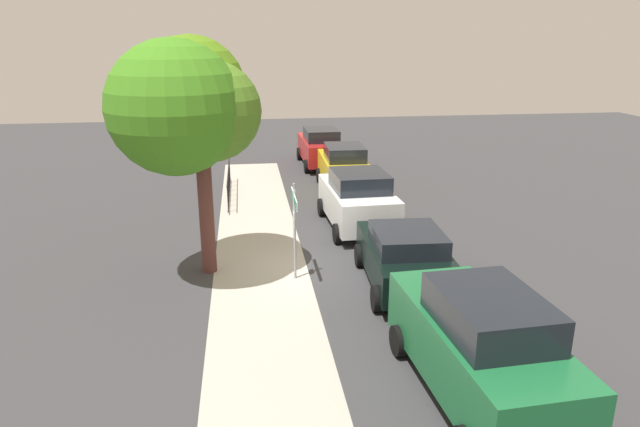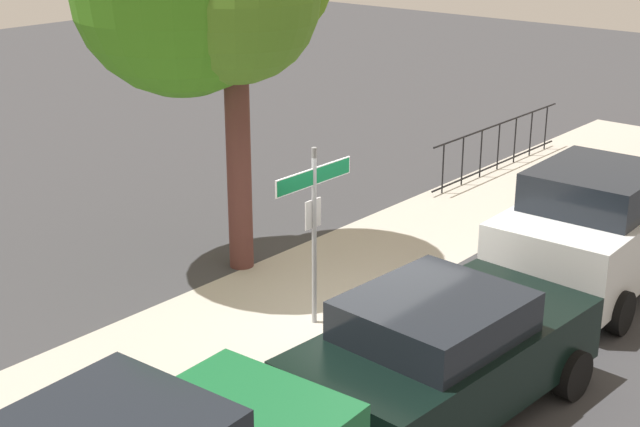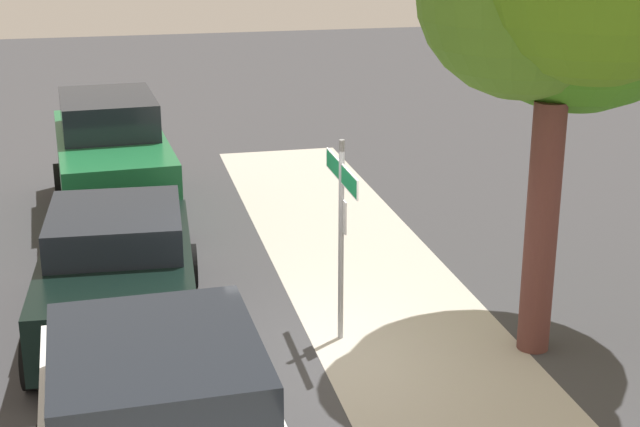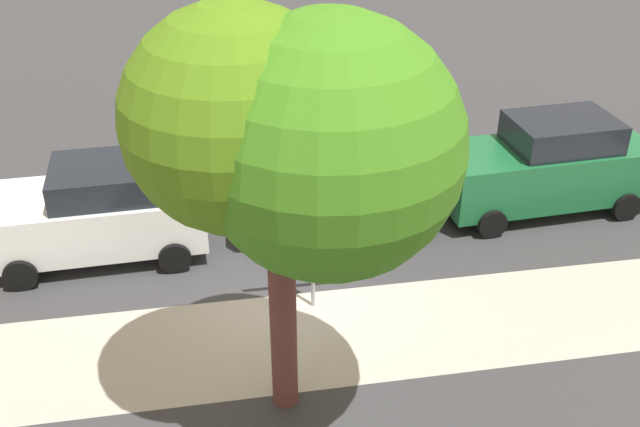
{
  "view_description": "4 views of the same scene",
  "coord_description": "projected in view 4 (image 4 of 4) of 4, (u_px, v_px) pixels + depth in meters",
  "views": [
    {
      "loc": [
        -14.37,
        1.63,
        6.28
      ],
      "look_at": [
        -0.47,
        -0.26,
        1.84
      ],
      "focal_mm": 31.75,
      "sensor_mm": 36.0,
      "label": 1
    },
    {
      "loc": [
        -9.54,
        -7.55,
        6.02
      ],
      "look_at": [
        -0.09,
        0.52,
        1.58
      ],
      "focal_mm": 51.76,
      "sensor_mm": 36.0,
      "label": 2
    },
    {
      "loc": [
        10.5,
        -2.32,
        5.43
      ],
      "look_at": [
        -0.63,
        0.19,
        1.63
      ],
      "focal_mm": 53.37,
      "sensor_mm": 36.0,
      "label": 3
    },
    {
      "loc": [
        1.37,
        11.27,
        8.4
      ],
      "look_at": [
        -0.61,
        -0.28,
        1.55
      ],
      "focal_mm": 41.71,
      "sensor_mm": 36.0,
      "label": 4
    }
  ],
  "objects": [
    {
      "name": "car_white",
      "position": [
        99.0,
        211.0,
        14.79
      ],
      "size": [
        4.3,
        2.29,
        1.98
      ],
      "rotation": [
        0.0,
        0.0,
        0.03
      ],
      "color": "white",
      "rests_on": "ground_plane"
    },
    {
      "name": "ground_plane",
      "position": [
        291.0,
        295.0,
        14.03
      ],
      "size": [
        60.0,
        60.0,
        0.0
      ],
      "primitive_type": "plane",
      "color": "#38383A"
    },
    {
      "name": "car_black",
      "position": [
        333.0,
        192.0,
        15.81
      ],
      "size": [
        4.14,
        2.31,
        1.61
      ],
      "rotation": [
        0.0,
        0.0,
        -0.05
      ],
      "color": "black",
      "rests_on": "ground_plane"
    },
    {
      "name": "street_sign",
      "position": [
        313.0,
        222.0,
        12.83
      ],
      "size": [
        1.55,
        0.07,
        2.64
      ],
      "color": "#9EA0A5",
      "rests_on": "ground_plane"
    },
    {
      "name": "car_green",
      "position": [
        547.0,
        165.0,
        16.37
      ],
      "size": [
        4.76,
        2.25,
        2.15
      ],
      "rotation": [
        0.0,
        0.0,
        0.06
      ],
      "color": "#1A6335",
      "rests_on": "ground_plane"
    },
    {
      "name": "sidewalk_strip",
      "position": [
        185.0,
        351.0,
        12.63
      ],
      "size": [
        24.0,
        2.6,
        0.0
      ],
      "primitive_type": "cube",
      "color": "#B1AB9E",
      "rests_on": "ground_plane"
    },
    {
      "name": "shade_tree",
      "position": [
        294.0,
        136.0,
        9.12
      ],
      "size": [
        4.17,
        3.79,
        6.31
      ],
      "color": "brown",
      "rests_on": "ground_plane"
    }
  ]
}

